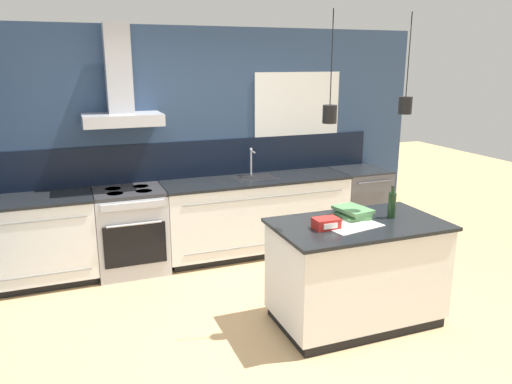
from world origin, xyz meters
TOP-DOWN VIEW (x-y plane):
  - ground_plane at (0.00, 0.00)m, footprint 16.00×16.00m
  - wall_back at (-0.05, 2.00)m, footprint 5.60×2.28m
  - counter_run_left at (-1.80, 1.69)m, footprint 1.15×0.64m
  - counter_run_sink at (0.60, 1.69)m, footprint 2.19×0.64m
  - oven_range at (-0.86, 1.69)m, footprint 0.73×0.66m
  - dishwasher at (1.99, 1.69)m, footprint 0.61×0.65m
  - kitchen_island at (0.81, -0.15)m, footprint 1.44×0.84m
  - bottle_on_island at (1.15, -0.13)m, footprint 0.07×0.07m
  - book_stack at (0.84, 0.00)m, footprint 0.28×0.35m
  - red_supply_box at (0.48, -0.18)m, footprint 0.21×0.15m
  - paper_pile at (0.71, -0.19)m, footprint 0.51×0.39m

SIDE VIEW (x-z plane):
  - ground_plane at x=0.00m, z-range 0.00..0.00m
  - dishwasher at x=1.99m, z-range 0.00..0.91m
  - oven_range at x=-0.86m, z-range 0.00..0.91m
  - kitchen_island at x=0.81m, z-range 0.00..0.91m
  - counter_run_left at x=-1.80m, z-range 0.01..0.92m
  - counter_run_sink at x=0.60m, z-range -0.16..1.08m
  - paper_pile at x=0.71m, z-range 0.91..0.92m
  - book_stack at x=0.84m, z-range 0.91..0.99m
  - red_supply_box at x=0.48m, z-range 0.91..1.00m
  - bottle_on_island at x=1.15m, z-range 0.88..1.17m
  - wall_back at x=-0.05m, z-range 0.06..2.66m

